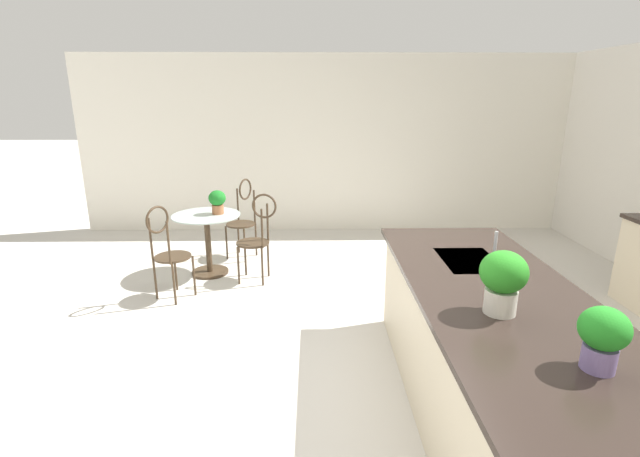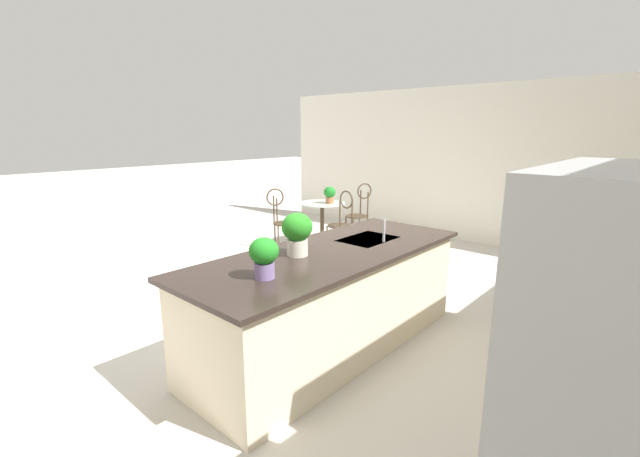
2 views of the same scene
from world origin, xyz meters
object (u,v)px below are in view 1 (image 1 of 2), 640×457
object	(u,v)px
chair_toward_desk	(243,215)
bistro_table	(208,238)
chair_near_window	(257,234)
potted_plant_counter_near	(503,278)
potted_plant_counter_far	(603,335)
chair_by_island	(168,248)
potted_plant_on_table	(217,200)

from	to	relation	value
chair_toward_desk	bistro_table	bearing A→B (deg)	-27.62
chair_near_window	potted_plant_counter_near	xyz separation A→B (m)	(2.69, 1.68, 0.55)
potted_plant_counter_far	bistro_table	bearing A→B (deg)	-144.00
potted_plant_counter_near	chair_near_window	bearing A→B (deg)	-148.02
bistro_table	potted_plant_counter_near	size ratio (longest dim) A/B	2.21
chair_by_island	potted_plant_counter_near	xyz separation A→B (m)	(2.19, 2.55, 0.55)
chair_near_window	chair_by_island	xyz separation A→B (m)	(0.50, -0.87, 0.00)
chair_near_window	potted_plant_counter_near	bearing A→B (deg)	31.98
bistro_table	potted_plant_counter_near	bearing A→B (deg)	38.25
bistro_table	chair_by_island	distance (m)	0.78
chair_toward_desk	potted_plant_on_table	distance (m)	0.70
bistro_table	chair_near_window	distance (m)	0.68
chair_near_window	bistro_table	bearing A→B (deg)	-110.48
chair_by_island	chair_toward_desk	xyz separation A→B (m)	(-1.36, 0.58, 0.00)
chair_toward_desk	potted_plant_counter_far	bearing A→B (deg)	28.12
chair_toward_desk	potted_plant_counter_far	distance (m)	4.68
bistro_table	potted_plant_counter_near	xyz separation A→B (m)	(2.92, 2.30, 0.68)
chair_by_island	potted_plant_counter_far	bearing A→B (deg)	45.30
chair_toward_desk	potted_plant_on_table	size ratio (longest dim) A/B	3.68
potted_plant_counter_far	potted_plant_counter_near	distance (m)	0.59
chair_by_island	potted_plant_counter_far	world-z (taller)	potted_plant_counter_far
chair_by_island	chair_toward_desk	distance (m)	1.48
chair_toward_desk	potted_plant_counter_far	world-z (taller)	potted_plant_counter_far
bistro_table	potted_plant_counter_near	distance (m)	3.78
potted_plant_on_table	chair_by_island	bearing A→B (deg)	-26.14
chair_by_island	potted_plant_counter_near	bearing A→B (deg)	49.35
bistro_table	chair_toward_desk	xyz separation A→B (m)	(-0.63, 0.33, 0.13)
chair_near_window	chair_by_island	bearing A→B (deg)	-60.15
bistro_table	potted_plant_counter_far	size ratio (longest dim) A/B	2.70
chair_near_window	potted_plant_counter_far	world-z (taller)	potted_plant_counter_far
chair_by_island	potted_plant_counter_near	distance (m)	3.40
chair_near_window	potted_plant_counter_near	world-z (taller)	potted_plant_counter_near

